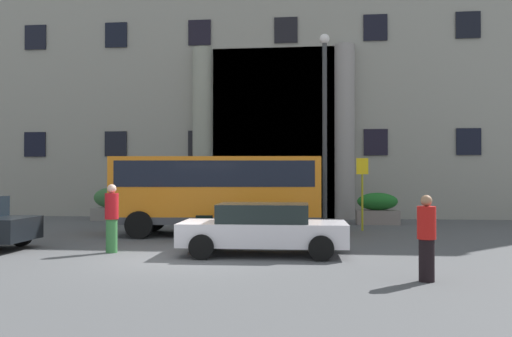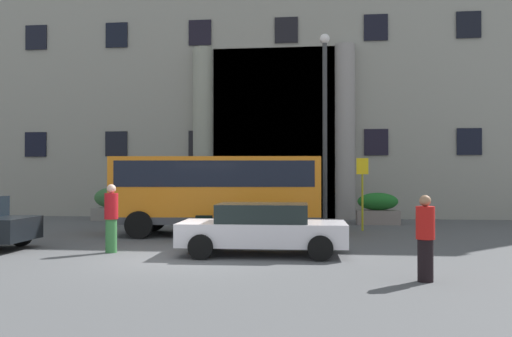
# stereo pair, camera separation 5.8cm
# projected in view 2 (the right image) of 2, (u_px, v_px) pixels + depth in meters

# --- Properties ---
(ground_plane) EXTENTS (80.00, 64.00, 0.12)m
(ground_plane) POSITION_uv_depth(u_px,v_px,m) (171.00, 261.00, 13.45)
(ground_plane) COLOR #4D4E50
(office_building_facade) EXTENTS (36.95, 9.72, 16.41)m
(office_building_facade) POSITION_uv_depth(u_px,v_px,m) (254.00, 67.00, 30.91)
(office_building_facade) COLOR gray
(office_building_facade) RESTS_ON ground_plane
(orange_minibus) EXTENTS (7.18, 3.27, 2.68)m
(orange_minibus) POSITION_uv_depth(u_px,v_px,m) (217.00, 188.00, 18.92)
(orange_minibus) COLOR orange
(orange_minibus) RESTS_ON ground_plane
(bus_stop_sign) EXTENTS (0.44, 0.08, 2.70)m
(bus_stop_sign) POSITION_uv_depth(u_px,v_px,m) (362.00, 186.00, 20.28)
(bus_stop_sign) COLOR #9C9A1B
(bus_stop_sign) RESTS_ON ground_plane
(hedge_planter_east) EXTENTS (1.63, 0.71, 1.49)m
(hedge_planter_east) POSITION_uv_depth(u_px,v_px,m) (111.00, 205.00, 24.88)
(hedge_planter_east) COLOR gray
(hedge_planter_east) RESTS_ON ground_plane
(hedge_planter_far_west) EXTENTS (1.76, 0.95, 1.32)m
(hedge_planter_far_west) POSITION_uv_depth(u_px,v_px,m) (378.00, 209.00, 22.95)
(hedge_planter_far_west) COLOR gray
(hedge_planter_far_west) RESTS_ON ground_plane
(hedge_planter_west) EXTENTS (2.16, 0.71, 1.21)m
(hedge_planter_west) POSITION_uv_depth(u_px,v_px,m) (223.00, 209.00, 23.65)
(hedge_planter_west) COLOR gray
(hedge_planter_west) RESTS_ON ground_plane
(parked_estate_mid) EXTENTS (4.33, 2.13, 1.33)m
(parked_estate_mid) POSITION_uv_depth(u_px,v_px,m) (263.00, 228.00, 14.15)
(parked_estate_mid) COLOR silver
(parked_estate_mid) RESTS_ON ground_plane
(scooter_by_planter) EXTENTS (2.00, 0.58, 0.89)m
(scooter_by_planter) POSITION_uv_depth(u_px,v_px,m) (208.00, 227.00, 16.82)
(scooter_by_planter) COLOR black
(scooter_by_planter) RESTS_ON ground_plane
(pedestrian_woman_dark_dress) EXTENTS (0.36, 0.36, 1.68)m
(pedestrian_woman_dark_dress) POSITION_uv_depth(u_px,v_px,m) (425.00, 238.00, 10.60)
(pedestrian_woman_dark_dress) COLOR black
(pedestrian_woman_dark_dress) RESTS_ON ground_plane
(pedestrian_woman_with_bag) EXTENTS (0.36, 0.36, 1.82)m
(pedestrian_woman_with_bag) POSITION_uv_depth(u_px,v_px,m) (111.00, 218.00, 14.56)
(pedestrian_woman_with_bag) COLOR #337239
(pedestrian_woman_with_bag) RESTS_ON ground_plane
(lamppost_plaza_centre) EXTENTS (0.40, 0.40, 7.72)m
(lamppost_plaza_centre) POSITION_uv_depth(u_px,v_px,m) (325.00, 114.00, 21.80)
(lamppost_plaza_centre) COLOR #373739
(lamppost_plaza_centre) RESTS_ON ground_plane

